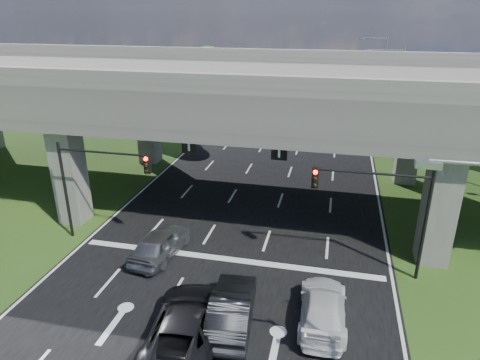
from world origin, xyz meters
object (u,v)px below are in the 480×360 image
at_px(car_silver, 161,243).
at_px(streetlight_beyond, 380,71).
at_px(car_white, 323,308).
at_px(car_trailing, 187,325).
at_px(car_dark, 232,308).
at_px(signal_right, 382,201).
at_px(streetlight_far, 394,95).
at_px(signal_left, 96,176).

bearing_deg(car_silver, streetlight_beyond, -104.02).
height_order(car_white, car_trailing, car_trailing).
bearing_deg(car_silver, car_dark, 145.47).
distance_m(signal_right, streetlight_far, 20.25).
xyz_separation_m(signal_left, streetlight_beyond, (17.92, 36.06, 1.66)).
distance_m(car_white, car_trailing, 6.02).
height_order(signal_right, streetlight_far, streetlight_far).
bearing_deg(car_trailing, streetlight_beyond, -108.45).
relative_size(signal_right, car_silver, 1.27).
height_order(signal_right, car_dark, signal_right).
xyz_separation_m(car_dark, car_white, (3.88, 1.07, -0.10)).
bearing_deg(signal_left, car_silver, -12.93).
height_order(signal_left, car_white, signal_left).
distance_m(car_silver, car_trailing, 7.07).
height_order(streetlight_far, car_trailing, streetlight_far).
height_order(car_dark, car_white, car_dark).
distance_m(streetlight_beyond, car_silver, 39.81).
bearing_deg(signal_right, car_trailing, -138.42).
xyz_separation_m(car_silver, car_trailing, (3.68, -6.04, 0.05)).
bearing_deg(car_white, streetlight_far, -102.77).
xyz_separation_m(signal_left, car_silver, (4.11, -0.94, -3.35)).
bearing_deg(car_dark, signal_left, -36.56).
distance_m(signal_left, car_dark, 11.33).
height_order(car_silver, car_white, car_silver).
relative_size(signal_right, streetlight_far, 0.60).
bearing_deg(car_trailing, car_silver, -63.86).
height_order(streetlight_beyond, car_trailing, streetlight_beyond).
height_order(car_silver, car_trailing, car_trailing).
relative_size(car_silver, car_trailing, 0.77).
relative_size(car_dark, car_white, 1.01).
bearing_deg(streetlight_beyond, car_dark, -101.67).
distance_m(streetlight_far, car_dark, 27.41).
relative_size(streetlight_beyond, car_dark, 1.98).
distance_m(signal_right, car_trailing, 11.02).
distance_m(car_dark, car_white, 4.03).
height_order(streetlight_far, car_dark, streetlight_far).
bearing_deg(car_trailing, signal_right, -143.62).
height_order(streetlight_beyond, car_white, streetlight_beyond).
xyz_separation_m(signal_right, car_white, (-2.42, -4.42, -3.43)).
relative_size(signal_right, car_dark, 1.19).
distance_m(signal_right, car_dark, 9.00).
distance_m(signal_right, signal_left, 15.65).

